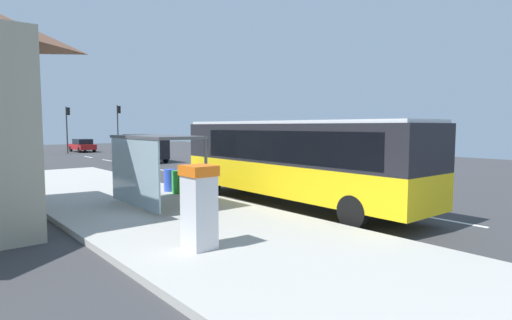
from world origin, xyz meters
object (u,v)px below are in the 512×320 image
object	(u,v)px
white_van	(145,146)
traffic_light_near_side	(118,121)
recycling_bin_green	(178,182)
recycling_bin_blue	(170,180)
ticket_machine	(199,206)
traffic_light_median	(68,122)
traffic_light_far_side	(34,124)
sedan_near	(82,145)
recycling_bin_yellow	(186,184)
recycling_bin_orange	(195,186)
bus_shelter	(148,152)
bus	(292,157)

from	to	relation	value
white_van	traffic_light_near_side	distance (m)	14.66
recycling_bin_green	recycling_bin_blue	distance (m)	0.70
ticket_machine	traffic_light_near_side	size ratio (longest dim) A/B	0.36
traffic_light_median	traffic_light_far_side	bearing A→B (deg)	-167.12
white_van	traffic_light_far_side	bearing A→B (deg)	109.57
sedan_near	recycling_bin_yellow	size ratio (longest dim) A/B	4.68
white_van	recycling_bin_yellow	world-z (taller)	white_van
ticket_machine	traffic_light_far_side	size ratio (longest dim) A/B	0.39
traffic_light_near_side	traffic_light_far_side	bearing A→B (deg)	174.68
recycling_bin_green	traffic_light_near_side	bearing A→B (deg)	72.65
recycling_bin_orange	recycling_bin_blue	xyz separation A→B (m)	(0.00, 2.10, 0.00)
recycling_bin_blue	bus_shelter	size ratio (longest dim) A/B	0.24
recycling_bin_blue	traffic_light_far_side	world-z (taller)	traffic_light_far_side
recycling_bin_blue	traffic_light_near_side	size ratio (longest dim) A/B	0.18
sedan_near	traffic_light_median	world-z (taller)	traffic_light_median
ticket_machine	traffic_light_median	world-z (taller)	traffic_light_median
ticket_machine	recycling_bin_orange	size ratio (longest dim) A/B	2.04
recycling_bin_orange	traffic_light_far_side	bearing A→B (deg)	88.10
traffic_light_far_side	ticket_machine	bearing A→B (deg)	-96.72
bus	recycling_bin_orange	distance (m)	4.02
recycling_bin_yellow	bus	bearing A→B (deg)	-55.57
sedan_near	recycling_bin_orange	size ratio (longest dim) A/B	4.68
bus	sedan_near	world-z (taller)	bus
bus	bus_shelter	size ratio (longest dim) A/B	2.76
sedan_near	bus_shelter	distance (m)	36.97
recycling_bin_orange	recycling_bin_yellow	world-z (taller)	same
recycling_bin_blue	traffic_light_median	bearing A→B (deg)	81.81
traffic_light_near_side	bus_shelter	xyz separation A→B (m)	(-11.91, -32.92, -1.47)
recycling_bin_green	traffic_light_far_side	world-z (taller)	traffic_light_far_side
recycling_bin_blue	white_van	bearing A→B (deg)	68.46
recycling_bin_orange	traffic_light_far_side	world-z (taller)	traffic_light_far_side
white_van	ticket_machine	bearing A→B (deg)	-112.28
recycling_bin_yellow	traffic_light_far_side	xyz separation A→B (m)	(1.10, 32.53, 2.62)
recycling_bin_blue	traffic_light_median	distance (m)	32.37
bus_shelter	recycling_bin_orange	bearing A→B (deg)	12.57
sedan_near	bus_shelter	size ratio (longest dim) A/B	1.11
recycling_bin_green	recycling_bin_yellow	bearing A→B (deg)	-90.00
sedan_near	traffic_light_near_side	world-z (taller)	traffic_light_near_side
ticket_machine	recycling_bin_green	distance (m)	8.08
traffic_light_far_side	traffic_light_median	bearing A→B (deg)	12.88
bus	traffic_light_median	size ratio (longest dim) A/B	2.15
sedan_near	recycling_bin_green	size ratio (longest dim) A/B	4.68
traffic_light_near_side	recycling_bin_blue	bearing A→B (deg)	-107.73
sedan_near	bus_shelter	xyz separation A→B (m)	(-8.71, -35.90, 1.31)
recycling_bin_blue	recycling_bin_yellow	bearing A→B (deg)	-90.00
white_van	ticket_machine	world-z (taller)	white_van
recycling_bin_yellow	recycling_bin_green	distance (m)	0.70
white_van	sedan_near	xyz separation A→B (m)	(0.10, 17.09, -0.55)
recycling_bin_yellow	recycling_bin_blue	bearing A→B (deg)	90.00
traffic_light_far_side	sedan_near	bearing A→B (deg)	22.02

